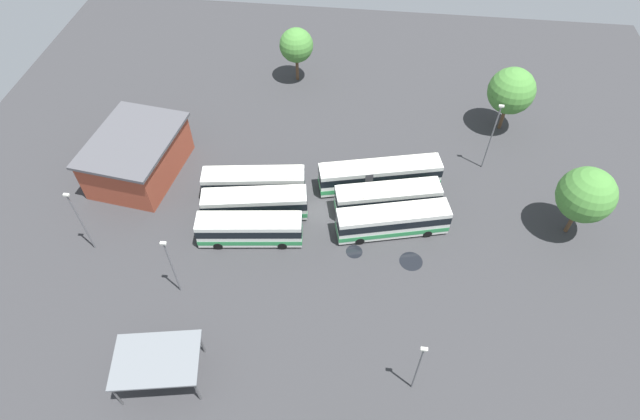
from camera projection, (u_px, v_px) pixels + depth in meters
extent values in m
plane|color=#333335|center=(321.00, 212.00, 58.53)|extent=(94.07, 94.07, 0.00)
cube|color=silver|center=(250.00, 229.00, 54.49)|extent=(11.28, 3.84, 3.12)
cube|color=beige|center=(248.00, 219.00, 53.26)|extent=(10.82, 3.58, 0.14)
cube|color=black|center=(249.00, 226.00, 54.11)|extent=(11.34, 3.88, 1.00)
cube|color=#2D8C4C|center=(251.00, 234.00, 55.15)|extent=(11.34, 3.88, 0.62)
cube|color=black|center=(302.00, 226.00, 54.05)|extent=(0.31, 2.06, 1.15)
cylinder|color=black|center=(283.00, 229.00, 56.29)|extent=(1.03, 0.42, 1.00)
cylinder|color=black|center=(282.00, 246.00, 54.76)|extent=(1.03, 0.42, 1.00)
cylinder|color=black|center=(221.00, 229.00, 56.28)|extent=(1.03, 0.42, 1.00)
cylinder|color=black|center=(218.00, 246.00, 54.75)|extent=(1.03, 0.42, 1.00)
cube|color=silver|center=(255.00, 204.00, 56.85)|extent=(11.73, 4.43, 3.12)
cube|color=beige|center=(254.00, 194.00, 55.62)|extent=(11.25, 4.16, 0.14)
cube|color=black|center=(255.00, 201.00, 56.47)|extent=(11.80, 4.48, 1.00)
cube|color=#2D8C4C|center=(256.00, 209.00, 57.51)|extent=(11.80, 4.48, 0.62)
cube|color=black|center=(307.00, 198.00, 56.59)|extent=(0.41, 2.05, 1.15)
cylinder|color=black|center=(288.00, 203.00, 58.76)|extent=(1.04, 0.47, 1.00)
cylinder|color=black|center=(288.00, 219.00, 57.24)|extent=(1.04, 0.47, 1.00)
cylinder|color=black|center=(225.00, 206.00, 58.51)|extent=(1.04, 0.47, 1.00)
cylinder|color=black|center=(224.00, 221.00, 56.99)|extent=(1.04, 0.47, 1.00)
cube|color=silver|center=(254.00, 183.00, 58.99)|extent=(11.83, 4.11, 3.12)
cube|color=beige|center=(253.00, 173.00, 57.76)|extent=(11.35, 3.85, 0.14)
cube|color=black|center=(254.00, 180.00, 58.61)|extent=(11.90, 4.16, 1.00)
cube|color=#2D8C4C|center=(255.00, 188.00, 59.65)|extent=(11.90, 4.16, 0.62)
cube|color=black|center=(304.00, 178.00, 58.61)|extent=(0.35, 2.06, 1.15)
cylinder|color=black|center=(286.00, 183.00, 60.82)|extent=(1.03, 0.44, 1.00)
cylinder|color=black|center=(286.00, 198.00, 59.30)|extent=(1.03, 0.44, 1.00)
cylinder|color=black|center=(226.00, 184.00, 60.73)|extent=(1.03, 0.44, 1.00)
cylinder|color=black|center=(223.00, 199.00, 59.20)|extent=(1.03, 0.44, 1.00)
cube|color=silver|center=(393.00, 221.00, 55.24)|extent=(12.31, 5.46, 3.12)
cube|color=beige|center=(394.00, 211.00, 54.01)|extent=(11.79, 5.14, 0.14)
cube|color=black|center=(393.00, 218.00, 54.86)|extent=(12.37, 5.51, 1.00)
cube|color=#2D8C4C|center=(392.00, 226.00, 55.90)|extent=(12.37, 5.51, 0.62)
cube|color=black|center=(448.00, 212.00, 55.32)|extent=(0.58, 2.02, 1.15)
cylinder|color=black|center=(422.00, 217.00, 57.35)|extent=(1.04, 0.54, 1.00)
cylinder|color=black|center=(427.00, 234.00, 55.84)|extent=(1.04, 0.54, 1.00)
cylinder|color=black|center=(356.00, 224.00, 56.69)|extent=(1.04, 0.54, 1.00)
cylinder|color=black|center=(360.00, 241.00, 55.18)|extent=(1.04, 0.54, 1.00)
cube|color=silver|center=(388.00, 198.00, 57.40)|extent=(11.95, 5.26, 3.12)
cube|color=beige|center=(389.00, 188.00, 56.17)|extent=(11.45, 4.95, 0.14)
cube|color=black|center=(388.00, 195.00, 57.02)|extent=(12.02, 5.31, 1.00)
cube|color=#2D8C4C|center=(387.00, 204.00, 58.06)|extent=(12.02, 5.31, 0.62)
cube|color=black|center=(439.00, 190.00, 57.43)|extent=(0.56, 2.02, 1.15)
cylinder|color=black|center=(415.00, 196.00, 59.48)|extent=(1.04, 0.53, 1.00)
cylinder|color=black|center=(420.00, 211.00, 57.97)|extent=(1.04, 0.53, 1.00)
cylinder|color=black|center=(353.00, 202.00, 58.89)|extent=(1.04, 0.53, 1.00)
cylinder|color=black|center=(357.00, 217.00, 57.38)|extent=(1.04, 0.53, 1.00)
cube|color=silver|center=(380.00, 175.00, 59.82)|extent=(14.33, 5.89, 3.12)
cube|color=beige|center=(381.00, 165.00, 58.59)|extent=(13.73, 5.56, 0.14)
cube|color=black|center=(380.00, 172.00, 59.44)|extent=(14.41, 5.94, 1.00)
cube|color=#2D8C4C|center=(379.00, 180.00, 60.48)|extent=(14.41, 5.94, 0.62)
cube|color=black|center=(440.00, 166.00, 59.96)|extent=(0.56, 2.02, 1.15)
cube|color=#47474C|center=(367.00, 176.00, 59.69)|extent=(1.50, 2.71, 3.00)
cylinder|color=black|center=(412.00, 173.00, 61.97)|extent=(1.04, 0.53, 1.00)
cylinder|color=black|center=(417.00, 187.00, 60.46)|extent=(1.04, 0.53, 1.00)
cylinder|color=black|center=(341.00, 179.00, 61.24)|extent=(1.04, 0.53, 1.00)
cylinder|color=black|center=(344.00, 194.00, 59.73)|extent=(1.04, 0.53, 1.00)
cube|color=#99422D|center=(138.00, 157.00, 60.88)|extent=(10.03, 12.46, 5.03)
cube|color=#4C4C51|center=(131.00, 140.00, 58.85)|extent=(10.64, 13.20, 0.36)
cube|color=black|center=(162.00, 135.00, 65.59)|extent=(1.79, 0.29, 2.20)
cube|color=slate|center=(156.00, 360.00, 43.10)|extent=(8.06, 6.27, 0.20)
cylinder|color=#59595B|center=(202.00, 343.00, 46.07)|extent=(0.20, 0.20, 3.45)
cylinder|color=#59595B|center=(197.00, 391.00, 43.18)|extent=(0.20, 0.20, 3.45)
cylinder|color=#59595B|center=(127.00, 347.00, 45.78)|extent=(0.20, 0.20, 3.45)
cylinder|color=#59595B|center=(117.00, 396.00, 42.89)|extent=(0.20, 0.20, 3.45)
cylinder|color=slate|center=(417.00, 370.00, 42.50)|extent=(0.16, 0.16, 7.14)
cube|color=silver|center=(424.00, 349.00, 39.67)|extent=(0.56, 0.28, 0.20)
cylinder|color=slate|center=(491.00, 139.00, 59.95)|extent=(0.16, 0.16, 9.09)
cube|color=silver|center=(502.00, 106.00, 56.38)|extent=(0.56, 0.28, 0.20)
cylinder|color=slate|center=(173.00, 269.00, 48.85)|extent=(0.16, 0.16, 7.60)
cube|color=silver|center=(163.00, 243.00, 45.85)|extent=(0.56, 0.28, 0.20)
cylinder|color=slate|center=(82.00, 223.00, 52.11)|extent=(0.16, 0.16, 8.21)
cube|color=silver|center=(66.00, 195.00, 48.87)|extent=(0.56, 0.28, 0.20)
cylinder|color=brown|center=(571.00, 221.00, 55.48)|extent=(0.44, 0.44, 3.36)
sphere|color=#478438|center=(586.00, 195.00, 52.33)|extent=(5.86, 5.86, 5.86)
cylinder|color=brown|center=(502.00, 117.00, 66.99)|extent=(0.44, 0.44, 3.41)
sphere|color=#478438|center=(511.00, 91.00, 63.83)|extent=(5.83, 5.83, 5.83)
cylinder|color=brown|center=(297.00, 69.00, 74.15)|extent=(0.44, 0.44, 3.54)
sphere|color=#478438|center=(296.00, 45.00, 71.30)|extent=(4.73, 4.73, 4.73)
cylinder|color=black|center=(354.00, 252.00, 54.85)|extent=(1.79, 1.79, 0.01)
cylinder|color=black|center=(411.00, 261.00, 54.03)|extent=(2.47, 2.47, 0.01)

